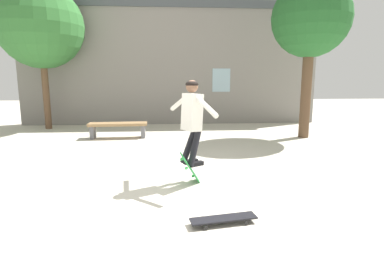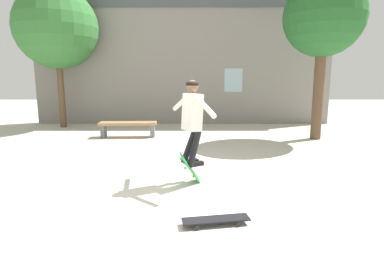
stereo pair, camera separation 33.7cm
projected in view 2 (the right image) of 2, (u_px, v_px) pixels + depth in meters
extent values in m
plane|color=beige|center=(169.00, 194.00, 4.77)|extent=(40.00, 40.00, 0.00)
cube|color=gray|center=(183.00, 68.00, 11.73)|extent=(11.49, 0.40, 4.40)
cube|color=#474C51|center=(182.00, 4.00, 11.34)|extent=(12.06, 0.52, 0.30)
cube|color=#99B7C6|center=(233.00, 80.00, 11.61)|extent=(0.70, 0.02, 0.90)
cylinder|color=brown|center=(318.00, 94.00, 8.79)|extent=(0.30, 0.30, 2.68)
sphere|color=#235B28|center=(323.00, 16.00, 8.43)|extent=(2.24, 2.24, 2.24)
cylinder|color=brown|center=(61.00, 94.00, 10.91)|extent=(0.23, 0.23, 2.47)
sphere|color=#337033|center=(56.00, 28.00, 10.52)|extent=(2.86, 2.86, 2.86)
cube|color=#99754C|center=(128.00, 123.00, 9.23)|extent=(1.76, 0.54, 0.08)
cube|color=slate|center=(103.00, 131.00, 9.23)|extent=(0.14, 0.39, 0.38)
cube|color=slate|center=(152.00, 131.00, 9.30)|extent=(0.14, 0.39, 0.38)
cube|color=silver|center=(192.00, 112.00, 5.07)|extent=(0.39, 0.42, 0.64)
sphere|color=brown|center=(192.00, 86.00, 5.00)|extent=(0.29, 0.29, 0.21)
ellipsoid|color=black|center=(192.00, 84.00, 4.99)|extent=(0.30, 0.30, 0.12)
cylinder|color=black|center=(190.00, 145.00, 5.24)|extent=(0.37, 0.20, 0.67)
cube|color=black|center=(191.00, 162.00, 5.31)|extent=(0.28, 0.22, 0.07)
cylinder|color=black|center=(194.00, 147.00, 5.10)|extent=(0.30, 0.31, 0.67)
cube|color=black|center=(196.00, 164.00, 5.16)|extent=(0.28, 0.22, 0.07)
cylinder|color=silver|center=(181.00, 103.00, 5.39)|extent=(0.36, 0.53, 0.34)
cylinder|color=silver|center=(205.00, 106.00, 4.71)|extent=(0.36, 0.53, 0.34)
cube|color=#237F38|center=(192.00, 171.00, 5.15)|extent=(0.43, 0.64, 0.75)
cylinder|color=green|center=(194.00, 176.00, 5.41)|extent=(0.07, 0.04, 0.07)
cylinder|color=green|center=(198.00, 185.00, 5.24)|extent=(0.07, 0.04, 0.07)
cylinder|color=green|center=(181.00, 159.00, 5.07)|extent=(0.07, 0.04, 0.07)
cylinder|color=green|center=(185.00, 168.00, 4.89)|extent=(0.07, 0.04, 0.07)
cube|color=black|center=(216.00, 219.00, 3.76)|extent=(0.88, 0.33, 0.02)
cylinder|color=black|center=(233.00, 217.00, 3.92)|extent=(0.06, 0.02, 0.05)
cylinder|color=black|center=(238.00, 225.00, 3.71)|extent=(0.06, 0.02, 0.05)
cylinder|color=black|center=(193.00, 220.00, 3.83)|extent=(0.06, 0.02, 0.05)
cylinder|color=black|center=(196.00, 228.00, 3.62)|extent=(0.06, 0.02, 0.05)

